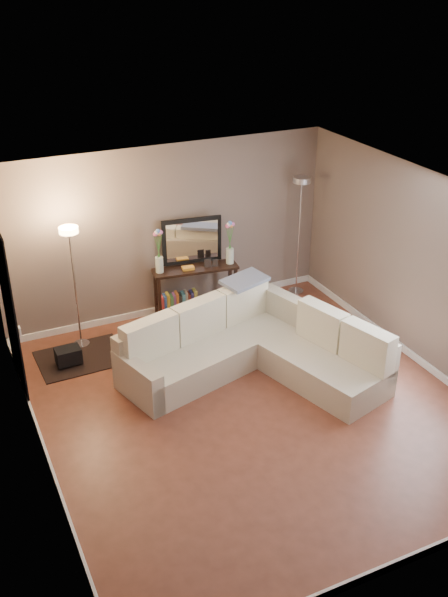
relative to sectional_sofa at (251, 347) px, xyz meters
name	(u,v)px	position (x,y,z in m)	size (l,w,h in m)	color
floor	(252,405)	(-0.35, -0.72, -0.34)	(5.00, 5.50, 0.01)	brown
ceiling	(256,203)	(-0.35, -0.72, 2.27)	(5.00, 5.50, 0.01)	white
wall_back	(168,232)	(-0.35, 2.04, 0.96)	(5.00, 0.02, 2.60)	#77665B
wall_front	(411,459)	(-0.35, -3.48, 0.96)	(5.00, 0.02, 2.60)	#77665B
wall_left	(30,363)	(-2.86, -0.72, 0.96)	(0.02, 5.50, 2.60)	#77665B
wall_right	(427,273)	(2.16, -0.72, 0.96)	(0.02, 5.50, 2.60)	#77665B
baseboard_back	(171,307)	(-0.35, 2.01, -0.29)	(5.00, 0.03, 0.10)	white
baseboard_front	(391,566)	(-0.35, -3.46, -0.29)	(5.00, 0.03, 0.10)	white
baseboard_left	(48,459)	(-2.84, -0.72, -0.29)	(0.03, 5.50, 0.10)	white
baseboard_right	(413,356)	(2.13, -0.72, -0.29)	(0.03, 5.50, 0.10)	white
doorway	(9,307)	(-2.83, 0.98, 0.76)	(0.02, 1.20, 2.20)	black
switch_plate	(20,332)	(-2.83, 0.13, 0.86)	(0.02, 0.08, 0.12)	white
sectional_sofa	(251,347)	(0.00, 0.00, 0.00)	(3.14, 2.61, 0.91)	beige
throw_blanket	(245,280)	(0.27, 0.73, 0.61)	(0.65, 0.37, 0.05)	slate
console_table	(191,289)	(-0.14, 1.73, 0.11)	(1.31, 0.51, 0.79)	black
leaning_mirror	(192,241)	(-0.04, 1.88, 0.82)	(0.90, 0.16, 0.71)	black
table_decor	(196,266)	(-0.07, 1.68, 0.49)	(0.54, 0.16, 0.13)	orange
flower_vase_left	(159,254)	(-0.60, 1.79, 0.74)	(0.15, 0.13, 0.67)	silver
flower_vase_right	(230,245)	(0.48, 1.65, 0.74)	(0.15, 0.13, 0.67)	silver
floor_lamp_lit	(72,264)	(-1.89, 1.57, 0.92)	(0.26, 0.26, 1.78)	silver
floor_lamp_unlit	(300,213)	(1.72, 1.73, 1.04)	(0.28, 0.28, 1.95)	silver
charcoal_rug	(81,357)	(-1.98, 1.22, -0.33)	(1.16, 0.87, 0.02)	black
black_bag	(68,356)	(-2.17, 1.12, -0.19)	(0.33, 0.23, 0.21)	black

